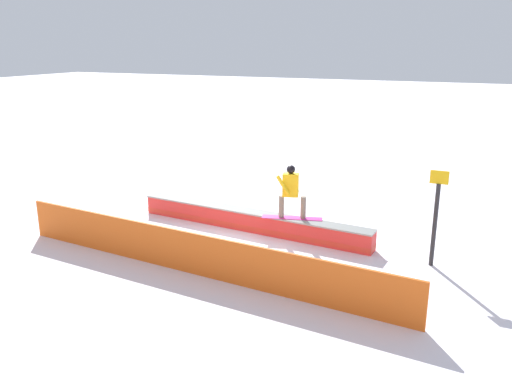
# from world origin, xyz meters

# --- Properties ---
(ground_plane) EXTENTS (120.00, 120.00, 0.00)m
(ground_plane) POSITION_xyz_m (0.00, 0.00, 0.00)
(ground_plane) COLOR white
(grind_box) EXTENTS (6.91, 1.10, 0.55)m
(grind_box) POSITION_xyz_m (0.00, 0.00, 0.25)
(grind_box) COLOR red
(grind_box) RESTS_ON ground_plane
(snowboarder) EXTENTS (1.60, 0.66, 1.42)m
(snowboarder) POSITION_xyz_m (-1.19, 0.12, 1.31)
(snowboarder) COLOR #C42A87
(snowboarder) RESTS_ON grind_box
(safety_fence) EXTENTS (10.02, 0.97, 0.97)m
(safety_fence) POSITION_xyz_m (0.00, 3.08, 0.48)
(safety_fence) COLOR orange
(safety_fence) RESTS_ON ground_plane
(trail_marker) EXTENTS (0.40, 0.10, 2.25)m
(trail_marker) POSITION_xyz_m (-4.79, 0.46, 1.20)
(trail_marker) COLOR #262628
(trail_marker) RESTS_ON ground_plane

